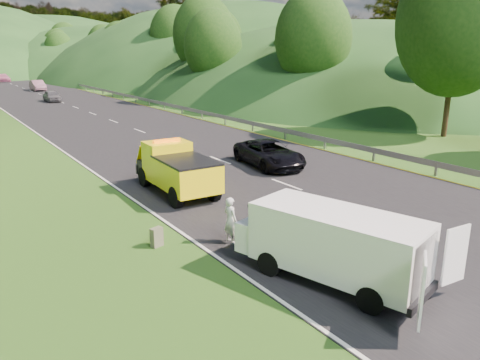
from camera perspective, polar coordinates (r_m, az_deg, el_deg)
ground at (r=17.58m, az=6.42°, el=-5.19°), size 320.00×320.00×0.00m
road_surface at (r=54.55m, az=-19.40°, el=8.34°), size 14.00×200.00×0.02m
guardrail at (r=68.53m, az=-16.23°, el=9.95°), size 0.06×140.00×1.52m
tree_line_right at (r=80.14m, az=-9.17°, el=11.13°), size 14.00×140.00×14.00m
tow_truck at (r=20.87m, az=-7.77°, el=1.37°), size 2.23×5.40×2.28m
white_van at (r=13.11m, az=11.14°, el=-7.43°), size 3.95×6.24×2.06m
woman at (r=15.77m, az=-1.16°, el=-7.62°), size 0.47×0.61×1.56m
child at (r=15.40m, az=3.73°, el=-8.25°), size 0.66×0.65×1.08m
worker at (r=12.97m, az=17.89°, el=-13.93°), size 1.14×0.78×1.62m
suitcase at (r=15.59m, az=-10.12°, el=-6.87°), size 0.45×0.33×0.65m
spare_tire at (r=13.49m, az=20.97°, el=-13.03°), size 0.58×0.58×0.20m
passing_suv at (r=25.75m, az=3.55°, el=1.69°), size 2.97×5.26×1.39m
dist_car_a at (r=61.34m, az=-21.88°, el=8.83°), size 1.57×3.89×1.33m
dist_car_b at (r=78.37m, az=-23.38°, el=9.96°), size 1.65×4.72×1.55m
dist_car_c at (r=102.00m, az=-26.84°, el=10.63°), size 2.01×4.95×1.44m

